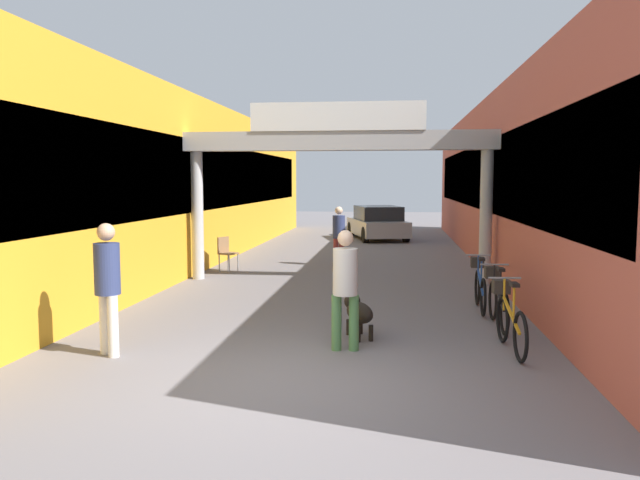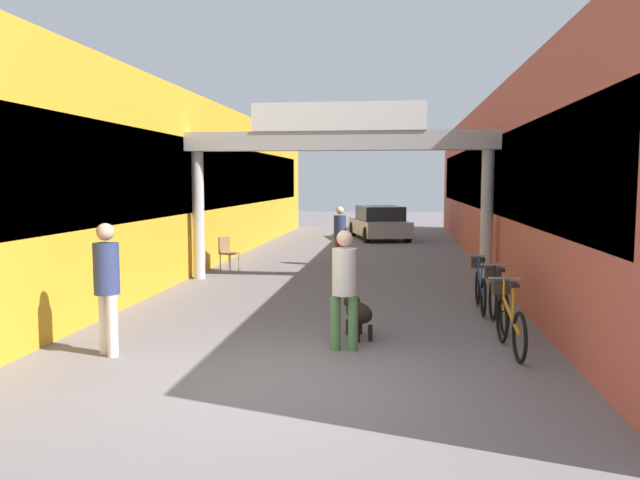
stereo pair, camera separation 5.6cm
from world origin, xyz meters
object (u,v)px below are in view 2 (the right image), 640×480
Objects in this scene: pedestrian_with_dog at (344,282)px; bicycle_black_second at (497,299)px; bollard_post_metal at (335,294)px; bicycle_orange_nearest at (509,319)px; dog_on_leash at (357,311)px; bicycle_blue_third at (480,286)px; cafe_chair_wood_nearer at (227,250)px; pedestrian_carrying_crate at (340,232)px; parked_car_silver at (379,223)px; pedestrian_companion at (107,280)px.

pedestrian_with_dog is 0.99× the size of bicycle_black_second.
bicycle_orange_nearest is at bearing -29.08° from bollard_post_metal.
dog_on_leash is 0.95× the size of bollard_post_metal.
cafe_chair_wood_nearer is at bearing 144.99° from bicycle_blue_third.
pedestrian_carrying_crate is at bearing 97.24° from dog_on_leash.
cafe_chair_wood_nearer is (-5.89, 4.12, 0.10)m from bicycle_blue_third.
bicycle_orange_nearest is 9.08m from cafe_chair_wood_nearer.
parked_car_silver reaches higher than cafe_chair_wood_nearer.
parked_car_silver is (0.84, 8.12, -0.29)m from pedestrian_carrying_crate.
pedestrian_with_dog is 8.59m from pedestrian_carrying_crate.
bicycle_orange_nearest is at bearing 7.88° from pedestrian_with_dog.
bicycle_black_second is 1.31m from bicycle_blue_third.
pedestrian_with_dog is at bearing -125.92° from bicycle_blue_third.
bicycle_blue_third is (-0.04, 2.76, 0.00)m from bicycle_orange_nearest.
dog_on_leash is at bearing 80.18° from pedestrian_with_dog.
bicycle_black_second is 8.09m from cafe_chair_wood_nearer.
bicycle_orange_nearest is 2.76m from bicycle_blue_third.
bollard_post_metal is at bearing -85.33° from pedestrian_carrying_crate.
parked_car_silver reaches higher than bicycle_orange_nearest.
bicycle_black_second is (2.20, 0.99, 0.05)m from dog_on_leash.
bicycle_orange_nearest reaches higher than bollard_post_metal.
bicycle_blue_third is 13.78m from parked_car_silver.
parked_car_silver reaches higher than bollard_post_metal.
bicycle_blue_third is (5.36, 3.69, -0.59)m from pedestrian_companion.
bicycle_orange_nearest is 2.93m from bollard_post_metal.
bollard_post_metal is (0.56, -6.81, -0.46)m from pedestrian_carrying_crate.
bicycle_blue_third is (-0.11, 1.30, 0.00)m from bicycle_black_second.
bollard_post_metal is at bearing -179.32° from bicycle_black_second.
pedestrian_with_dog is 1.90× the size of dog_on_leash.
cafe_chair_wood_nearer is at bearing -154.23° from pedestrian_carrying_crate.
bicycle_black_second is 2.63m from bollard_post_metal.
pedestrian_with_dog is at bearing -63.01° from cafe_chair_wood_nearer.
dog_on_leash is 1.06m from bollard_post_metal.
cafe_chair_wood_nearer is (-5.92, 6.88, 0.10)m from bicycle_orange_nearest.
pedestrian_carrying_crate is at bearing 115.15° from bicycle_black_second.
bicycle_orange_nearest is 16.51m from parked_car_silver.
pedestrian_companion is at bearing -170.17° from bicycle_orange_nearest.
bicycle_black_second is 15.08m from parked_car_silver.
pedestrian_companion is 6.53m from bicycle_blue_third.
parked_car_silver reaches higher than bicycle_blue_third.
bollard_post_metal is at bearing -152.11° from bicycle_blue_third.
pedestrian_companion is 5.51m from bicycle_orange_nearest.
bicycle_blue_third is (3.08, -5.48, -0.50)m from pedestrian_carrying_crate.
parked_car_silver is (-2.28, 16.35, 0.21)m from bicycle_orange_nearest.
pedestrian_companion reaches higher than cafe_chair_wood_nearer.
bicycle_orange_nearest is 1.82× the size of bollard_post_metal.
pedestrian_with_dog is 1.80× the size of bollard_post_metal.
bicycle_blue_third is at bearing -60.68° from pedestrian_carrying_crate.
bollard_post_metal is at bearing -91.08° from parked_car_silver.
pedestrian_carrying_crate reaches higher than bollard_post_metal.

